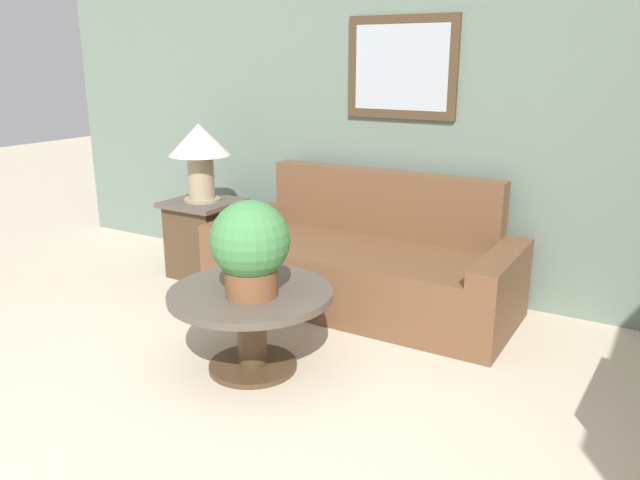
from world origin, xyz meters
TOP-DOWN VIEW (x-y plane):
  - wall_back at (-0.01, 2.87)m, footprint 7.34×0.09m
  - couch_main at (-0.45, 2.36)m, footprint 2.07×0.86m
  - coffee_table at (-0.54, 1.22)m, footprint 0.88×0.88m
  - side_table at (-1.79, 2.28)m, footprint 0.52×0.52m
  - table_lamp at (-1.79, 2.28)m, footprint 0.46×0.46m
  - potted_plant_on_table at (-0.49, 1.16)m, footprint 0.41×0.41m

SIDE VIEW (x-z plane):
  - couch_main at x=-0.45m, z-range -0.16..0.73m
  - side_table at x=-1.79m, z-range 0.01..0.60m
  - coffee_table at x=-0.54m, z-range 0.10..0.56m
  - potted_plant_on_table at x=-0.49m, z-range 0.47..0.98m
  - table_lamp at x=-1.79m, z-range 0.70..1.29m
  - wall_back at x=-0.01m, z-range 0.00..2.60m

